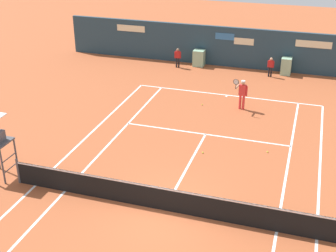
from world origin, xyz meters
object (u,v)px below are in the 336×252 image
Objects in this scene: ball_kid_centre_post at (178,57)px; ball_kid_right_post at (271,66)px; player_on_baseline at (242,92)px; tennis_ball_by_sideline at (268,152)px; tennis_ball_near_service_line at (203,153)px; tennis_ball_mid_court at (202,105)px.

ball_kid_centre_post is 6.15m from ball_kid_right_post.
ball_kid_right_post is at bearing 170.68° from ball_kid_centre_post.
player_on_baseline is 1.46× the size of ball_kid_right_post.
player_on_baseline reaches higher than ball_kid_centre_post.
ball_kid_right_post is at bearing 96.01° from tennis_ball_by_sideline.
player_on_baseline is 27.19× the size of tennis_ball_near_service_line.
tennis_ball_mid_court is at bearing 133.09° from tennis_ball_by_sideline.
tennis_ball_mid_court is at bearing 9.84° from player_on_baseline.
tennis_ball_near_service_line is at bearing 87.93° from ball_kid_right_post.
ball_kid_centre_post reaches higher than tennis_ball_mid_court.
player_on_baseline reaches higher than tennis_ball_by_sideline.
player_on_baseline reaches higher than tennis_ball_near_service_line.
tennis_ball_mid_court is (-4.07, 4.35, 0.00)m from tennis_ball_by_sideline.
ball_kid_centre_post reaches higher than ball_kid_right_post.
ball_kid_right_post is at bearing -91.54° from player_on_baseline.
player_on_baseline is at bearing 113.53° from tennis_ball_by_sideline.
tennis_ball_by_sideline is (1.94, -4.45, -0.95)m from player_on_baseline.
player_on_baseline is 7.80m from ball_kid_centre_post.
ball_kid_centre_post is 6.68m from tennis_ball_mid_court.
ball_kid_centre_post is at bearing 112.00° from tennis_ball_near_service_line.
ball_kid_centre_post is 12.51m from tennis_ball_by_sideline.
ball_kid_centre_post is 19.38× the size of tennis_ball_mid_court.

